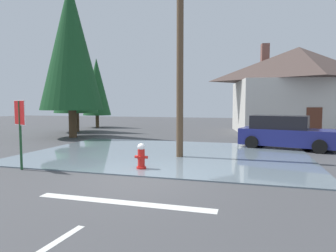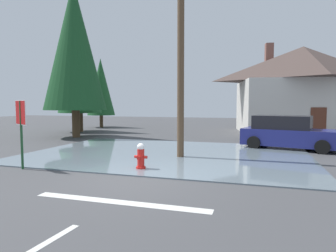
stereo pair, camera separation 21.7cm
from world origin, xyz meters
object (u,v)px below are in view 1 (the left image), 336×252
house (298,88)px  parked_car (285,133)px  pine_tree_short_left (97,87)px  utility_pole (180,57)px  stop_sign_near (20,120)px  fire_hydrant (141,157)px  pine_tree_mid_left (71,46)px  pine_tree_tall_left (75,69)px

house → parked_car: house is taller
house → pine_tree_short_left: 17.52m
utility_pole → stop_sign_near: bearing=-141.7°
fire_hydrant → pine_tree_short_left: (-10.51, 15.88, 3.40)m
pine_tree_mid_left → pine_tree_short_left: size_ratio=1.56×
stop_sign_near → pine_tree_tall_left: size_ratio=0.28×
fire_hydrant → pine_tree_tall_left: 15.75m
parked_car → pine_tree_short_left: 18.55m
utility_pole → house: bearing=64.3°
stop_sign_near → parked_car: bearing=39.8°
stop_sign_near → pine_tree_mid_left: size_ratio=0.23×
stop_sign_near → pine_tree_tall_left: (-5.96, 12.48, 3.32)m
utility_pole → house: 14.48m
house → pine_tree_mid_left: pine_tree_mid_left is taller
parked_car → pine_tree_short_left: bearing=149.2°
parked_car → pine_tree_short_left: pine_tree_short_left is taller
fire_hydrant → house: 17.35m
utility_pole → pine_tree_mid_left: bearing=148.4°
parked_car → house: bearing=78.7°
pine_tree_short_left → house: bearing=-0.9°
fire_hydrant → utility_pole: 4.53m
pine_tree_short_left → parked_car: bearing=-30.8°
parked_car → pine_tree_short_left: (-15.71, 9.37, 3.05)m
utility_pole → pine_tree_short_left: size_ratio=1.21×
utility_pole → parked_car: utility_pole is taller
utility_pole → pine_tree_mid_left: (-8.56, 5.27, 1.90)m
stop_sign_near → pine_tree_short_left: bearing=111.3°
stop_sign_near → pine_tree_mid_left: bearing=113.8°
pine_tree_tall_left → pine_tree_short_left: size_ratio=1.31×
stop_sign_near → pine_tree_short_left: (-6.61, 16.97, 2.15)m
pine_tree_tall_left → pine_tree_mid_left: bearing=-60.4°
stop_sign_near → house: (10.91, 16.68, 1.73)m
stop_sign_near → pine_tree_tall_left: 14.23m
stop_sign_near → fire_hydrant: size_ratio=2.60×
pine_tree_tall_left → stop_sign_near: bearing=-64.5°
house → pine_tree_mid_left: bearing=-152.4°
fire_hydrant → pine_tree_short_left: pine_tree_short_left is taller
fire_hydrant → pine_tree_short_left: 19.34m
fire_hydrant → utility_pole: (0.72, 2.56, 3.66)m
house → pine_tree_tall_left: pine_tree_tall_left is taller
parked_car → pine_tree_short_left: size_ratio=0.73×
house → pine_tree_short_left: bearing=179.1°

